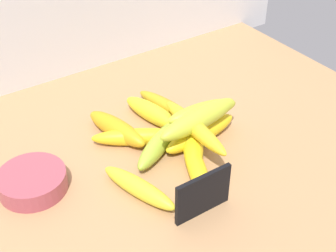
{
  "coord_description": "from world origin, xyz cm",
  "views": [
    {
      "loc": [
        -39.91,
        -62.99,
        64.55
      ],
      "look_at": [
        2.69,
        0.59,
        8.0
      ],
      "focal_mm": 51.33,
      "sensor_mm": 36.0,
      "label": 1
    }
  ],
  "objects_px": {
    "chalkboard_sign": "(203,195)",
    "banana_3": "(193,143)",
    "banana_6": "(117,129)",
    "banana_8": "(158,145)",
    "banana_4": "(197,169)",
    "banana_10": "(195,127)",
    "fruit_bowl": "(32,181)",
    "banana_2": "(201,133)",
    "banana_9": "(203,112)",
    "banana_11": "(199,119)",
    "banana_5": "(153,113)",
    "banana_0": "(138,137)",
    "banana_1": "(139,188)",
    "banana_7": "(168,107)"
  },
  "relations": [
    {
      "from": "fruit_bowl",
      "to": "banana_2",
      "type": "distance_m",
      "value": 0.34
    },
    {
      "from": "banana_3",
      "to": "banana_4",
      "type": "relative_size",
      "value": 1.15
    },
    {
      "from": "banana_8",
      "to": "banana_11",
      "type": "height_order",
      "value": "banana_11"
    },
    {
      "from": "chalkboard_sign",
      "to": "fruit_bowl",
      "type": "distance_m",
      "value": 0.31
    },
    {
      "from": "banana_0",
      "to": "banana_11",
      "type": "height_order",
      "value": "banana_11"
    },
    {
      "from": "chalkboard_sign",
      "to": "banana_7",
      "type": "height_order",
      "value": "chalkboard_sign"
    },
    {
      "from": "banana_1",
      "to": "banana_8",
      "type": "bearing_deg",
      "value": 40.92
    },
    {
      "from": "banana_5",
      "to": "banana_8",
      "type": "height_order",
      "value": "banana_5"
    },
    {
      "from": "chalkboard_sign",
      "to": "banana_9",
      "type": "relative_size",
      "value": 0.71
    },
    {
      "from": "chalkboard_sign",
      "to": "banana_4",
      "type": "distance_m",
      "value": 0.09
    },
    {
      "from": "banana_9",
      "to": "banana_10",
      "type": "height_order",
      "value": "banana_9"
    },
    {
      "from": "banana_7",
      "to": "banana_9",
      "type": "relative_size",
      "value": 1.15
    },
    {
      "from": "banana_4",
      "to": "banana_8",
      "type": "xyz_separation_m",
      "value": [
        -0.02,
        0.1,
        0.0
      ]
    },
    {
      "from": "banana_10",
      "to": "banana_4",
      "type": "bearing_deg",
      "value": -122.28
    },
    {
      "from": "banana_5",
      "to": "banana_9",
      "type": "height_order",
      "value": "banana_9"
    },
    {
      "from": "banana_4",
      "to": "banana_10",
      "type": "relative_size",
      "value": 0.8
    },
    {
      "from": "fruit_bowl",
      "to": "banana_1",
      "type": "bearing_deg",
      "value": -38.31
    },
    {
      "from": "fruit_bowl",
      "to": "banana_10",
      "type": "relative_size",
      "value": 0.62
    },
    {
      "from": "banana_4",
      "to": "banana_5",
      "type": "xyz_separation_m",
      "value": [
        0.03,
        0.2,
        0.0
      ]
    },
    {
      "from": "banana_1",
      "to": "banana_6",
      "type": "distance_m",
      "value": 0.18
    },
    {
      "from": "banana_3",
      "to": "banana_8",
      "type": "xyz_separation_m",
      "value": [
        -0.06,
        0.04,
        -0.0
      ]
    },
    {
      "from": "banana_4",
      "to": "banana_5",
      "type": "height_order",
      "value": "banana_5"
    },
    {
      "from": "banana_7",
      "to": "banana_9",
      "type": "distance_m",
      "value": 0.12
    },
    {
      "from": "banana_8",
      "to": "banana_9",
      "type": "height_order",
      "value": "banana_9"
    },
    {
      "from": "banana_9",
      "to": "banana_11",
      "type": "distance_m",
      "value": 0.03
    },
    {
      "from": "banana_2",
      "to": "fruit_bowl",
      "type": "bearing_deg",
      "value": 170.5
    },
    {
      "from": "banana_2",
      "to": "banana_9",
      "type": "relative_size",
      "value": 1.18
    },
    {
      "from": "banana_1",
      "to": "banana_9",
      "type": "relative_size",
      "value": 1.07
    },
    {
      "from": "banana_4",
      "to": "banana_9",
      "type": "height_order",
      "value": "banana_9"
    },
    {
      "from": "banana_5",
      "to": "banana_2",
      "type": "bearing_deg",
      "value": -69.85
    },
    {
      "from": "banana_2",
      "to": "banana_8",
      "type": "bearing_deg",
      "value": 169.02
    },
    {
      "from": "banana_8",
      "to": "banana_10",
      "type": "bearing_deg",
      "value": -27.02
    },
    {
      "from": "chalkboard_sign",
      "to": "banana_3",
      "type": "height_order",
      "value": "chalkboard_sign"
    },
    {
      "from": "banana_6",
      "to": "banana_8",
      "type": "bearing_deg",
      "value": -64.4
    },
    {
      "from": "fruit_bowl",
      "to": "banana_6",
      "type": "relative_size",
      "value": 0.77
    },
    {
      "from": "chalkboard_sign",
      "to": "banana_11",
      "type": "xyz_separation_m",
      "value": [
        0.11,
        0.16,
        0.02
      ]
    },
    {
      "from": "banana_2",
      "to": "banana_5",
      "type": "relative_size",
      "value": 1.15
    },
    {
      "from": "banana_9",
      "to": "fruit_bowl",
      "type": "bearing_deg",
      "value": 172.88
    },
    {
      "from": "banana_0",
      "to": "banana_6",
      "type": "bearing_deg",
      "value": 118.11
    },
    {
      "from": "banana_2",
      "to": "banana_6",
      "type": "distance_m",
      "value": 0.17
    },
    {
      "from": "banana_4",
      "to": "banana_5",
      "type": "bearing_deg",
      "value": 82.05
    },
    {
      "from": "banana_0",
      "to": "banana_7",
      "type": "distance_m",
      "value": 0.13
    },
    {
      "from": "banana_8",
      "to": "banana_3",
      "type": "bearing_deg",
      "value": -30.01
    },
    {
      "from": "banana_1",
      "to": "banana_5",
      "type": "xyz_separation_m",
      "value": [
        0.14,
        0.18,
        0.0
      ]
    },
    {
      "from": "banana_3",
      "to": "banana_4",
      "type": "height_order",
      "value": "banana_3"
    },
    {
      "from": "banana_5",
      "to": "banana_8",
      "type": "bearing_deg",
      "value": -116.55
    },
    {
      "from": "banana_4",
      "to": "banana_9",
      "type": "bearing_deg",
      "value": 49.01
    },
    {
      "from": "banana_1",
      "to": "banana_11",
      "type": "distance_m",
      "value": 0.19
    },
    {
      "from": "banana_3",
      "to": "banana_10",
      "type": "distance_m",
      "value": 0.04
    },
    {
      "from": "banana_9",
      "to": "banana_1",
      "type": "bearing_deg",
      "value": -158.95
    }
  ]
}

